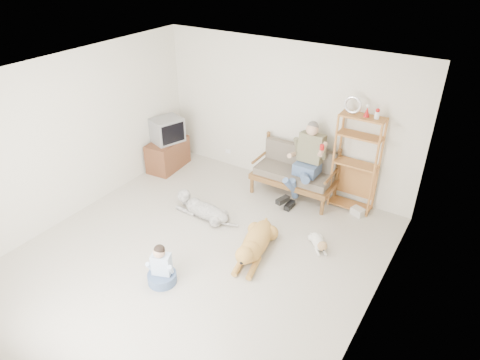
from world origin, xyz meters
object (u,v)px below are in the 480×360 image
Objects in this scene: tv_stand at (168,154)px; golden_retriever at (254,244)px; loveseat at (296,171)px; etagere at (356,163)px.

golden_retriever is (2.92, -1.44, -0.11)m from tv_stand.
tv_stand is 0.63× the size of golden_retriever.
loveseat is 1.93m from golden_retriever.
etagere is 3.79m from tv_stand.
etagere is at bearing 6.53° from loveseat.
loveseat is 0.75× the size of etagere.
loveseat reaches higher than tv_stand.
etagere is 2.28m from golden_retriever.
golden_retriever is at bearing -83.20° from loveseat.
etagere reaches higher than tv_stand.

